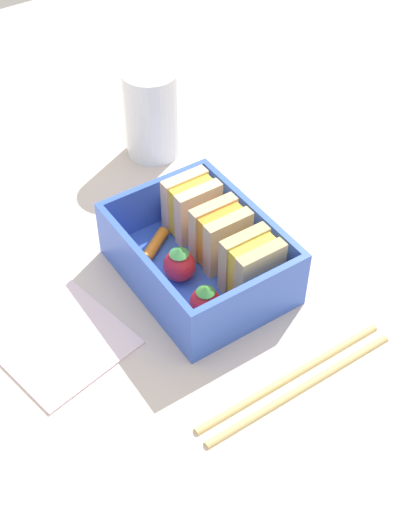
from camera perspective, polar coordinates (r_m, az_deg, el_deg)
name	(u,v)px	position (r cm, az deg, el deg)	size (l,w,h in cm)	color
ground_plane	(199,284)	(66.40, 0.00, -2.25)	(120.00, 120.00, 2.00)	beige
bento_tray	(199,272)	(65.23, 0.00, -1.30)	(15.85, 12.02, 1.20)	blue
bento_rim	(199,249)	(63.07, 0.00, 0.59)	(15.85, 12.02, 4.84)	blue
sandwich_left	(192,207)	(66.58, -0.59, 3.97)	(3.50, 4.60, 5.67)	beige
sandwich_center_left	(220,235)	(63.72, 1.72, 1.66)	(3.50, 4.60, 5.67)	#D4B282
sandwich_center	(252,267)	(61.10, 4.23, -0.87)	(3.50, 4.60, 5.67)	tan
carrot_stick_far_left	(155,245)	(66.28, -3.55, 0.92)	(1.06, 1.06, 3.90)	orange
strawberry_left	(177,262)	(63.11, -1.77, -0.48)	(2.94, 2.94, 3.54)	red
strawberry_far_left	(205,302)	(60.08, 0.52, -3.67)	(2.69, 2.69, 3.29)	red
chopstick_pair	(300,378)	(58.67, 8.07, -9.67)	(2.16, 18.47, 0.70)	tan
drinking_glass	(152,113)	(77.27, -3.81, 11.34)	(5.92, 5.92, 9.92)	white
folded_napkin	(49,330)	(62.64, -11.94, -5.80)	(13.60, 9.99, 0.40)	silver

